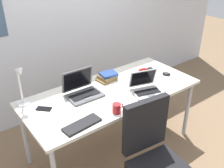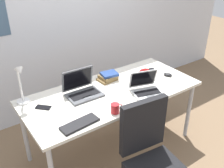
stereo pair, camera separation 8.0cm
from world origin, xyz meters
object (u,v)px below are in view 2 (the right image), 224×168
computer_mouse (168,75)px  coffee_mug (115,108)px  cell_phone (43,107)px  external_keyboard (80,124)px  laptop_by_keyboard (82,90)px  office_chair (152,168)px  pill_bottle (84,78)px  laptop_near_lamp (146,89)px  headphones (147,72)px  book_stack (108,77)px  desk_lamp (21,85)px

computer_mouse → coffee_mug: size_ratio=0.85×
cell_phone → external_keyboard: bearing=-113.7°
laptop_by_keyboard → office_chair: (0.15, -0.88, -0.39)m
laptop_by_keyboard → computer_mouse: size_ratio=3.52×
computer_mouse → pill_bottle: pill_bottle is taller
external_keyboard → pill_bottle: bearing=52.3°
laptop_near_lamp → office_chair: (-0.38, -0.54, -0.39)m
external_keyboard → computer_mouse: bearing=4.7°
computer_mouse → cell_phone: (-1.39, 0.20, -0.01)m
laptop_near_lamp → headphones: (0.29, 0.32, -0.03)m
external_keyboard → cell_phone: (-0.15, 0.41, -0.01)m
laptop_by_keyboard → computer_mouse: (0.98, -0.20, -0.03)m
computer_mouse → laptop_near_lamp: bearing=171.8°
cell_phone → book_stack: (0.79, 0.11, 0.04)m
office_chair → cell_phone: bearing=122.6°
coffee_mug → headphones: bearing=29.3°
headphones → office_chair: office_chair is taller
external_keyboard → laptop_by_keyboard: bearing=52.7°
desk_lamp → book_stack: bearing=-3.7°
laptop_near_lamp → book_stack: 0.47m
cell_phone → headphones: size_ratio=0.64×
laptop_by_keyboard → pill_bottle: laptop_by_keyboard is taller
laptop_by_keyboard → book_stack: size_ratio=1.52×
external_keyboard → book_stack: size_ratio=1.49×
laptop_near_lamp → cell_phone: laptop_near_lamp is taller
book_stack → office_chair: size_ratio=0.23×
pill_bottle → book_stack: 0.26m
computer_mouse → coffee_mug: 0.93m
computer_mouse → book_stack: bearing=128.1°
cell_phone → headphones: bearing=-44.6°
laptop_near_lamp → office_chair: office_chair is taller
laptop_by_keyboard → book_stack: laptop_by_keyboard is taller
external_keyboard → cell_phone: bearing=105.1°
desk_lamp → computer_mouse: desk_lamp is taller
laptop_by_keyboard → laptop_near_lamp: bearing=-32.2°
laptop_near_lamp → headphones: laptop_near_lamp is taller
headphones → pill_bottle: 0.72m
desk_lamp → coffee_mug: (0.61, -0.60, -0.15)m
external_keyboard → headphones: bearing=14.9°
computer_mouse → headphones: headphones is taller
headphones → office_chair: size_ratio=0.22×
desk_lamp → book_stack: 0.92m
desk_lamp → laptop_by_keyboard: 0.57m
desk_lamp → computer_mouse: 1.56m
computer_mouse → office_chair: bearing=-165.6°
headphones → laptop_near_lamp: bearing=-132.8°
cell_phone → book_stack: book_stack is taller
desk_lamp → computer_mouse: bearing=-13.6°
pill_bottle → office_chair: 1.17m
desk_lamp → pill_bottle: 0.69m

